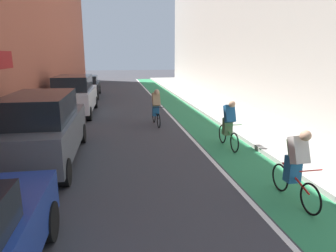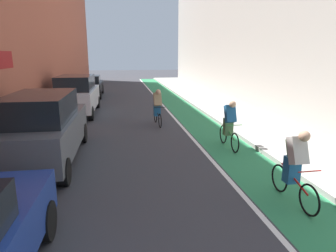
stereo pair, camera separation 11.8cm
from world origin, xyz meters
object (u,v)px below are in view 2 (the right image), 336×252
cyclist_lead (295,164)px  cyclist_mid (229,124)px  parked_suv_gray (44,127)px  cyclist_trailing (157,106)px  parked_sedan_black (89,86)px  parked_suv_white (77,95)px

cyclist_lead → cyclist_mid: 3.79m
parked_suv_gray → cyclist_trailing: size_ratio=2.83×
parked_suv_gray → cyclist_mid: bearing=4.5°
parked_sedan_black → cyclist_mid: 14.45m
parked_suv_white → cyclist_trailing: parked_suv_white is taller
parked_suv_gray → parked_suv_white: same height
parked_suv_gray → cyclist_trailing: (3.74, 4.03, -0.17)m
parked_suv_white → cyclist_trailing: size_ratio=2.73×
parked_sedan_black → cyclist_lead: (5.61, -17.10, 0.06)m
parked_suv_white → cyclist_mid: size_ratio=2.69×
cyclist_mid → cyclist_trailing: size_ratio=1.01×
parked_suv_white → cyclist_mid: bearing=-49.8°
parked_suv_white → cyclist_lead: 11.87m
cyclist_trailing → cyclist_lead: bearing=-75.7°
cyclist_lead → cyclist_trailing: bearing=104.3°
parked_sedan_black → cyclist_trailing: 10.41m
parked_suv_gray → parked_sedan_black: (0.00, 13.75, -0.23)m
parked_suv_white → parked_sedan_black: size_ratio=1.03×
parked_suv_gray → parked_suv_white: (-0.00, 7.11, -0.00)m
parked_suv_gray → parked_suv_white: size_ratio=1.03×
cyclist_mid → cyclist_trailing: cyclist_mid is taller
parked_suv_gray → cyclist_lead: (5.61, -3.35, -0.17)m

